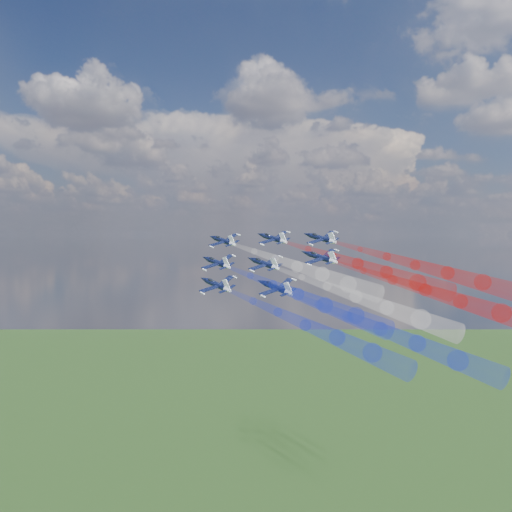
% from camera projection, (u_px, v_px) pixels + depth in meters
% --- Properties ---
extents(jet_lead, '(16.56, 16.04, 9.21)m').
position_uv_depth(jet_lead, '(223.00, 241.00, 164.03)').
color(jet_lead, black).
extents(trail_lead, '(43.16, 33.79, 15.31)m').
position_uv_depth(trail_lead, '(297.00, 266.00, 141.13)').
color(trail_lead, white).
extents(jet_inner_left, '(16.56, 16.04, 9.21)m').
position_uv_depth(jet_inner_left, '(217.00, 263.00, 151.22)').
color(jet_inner_left, black).
extents(trail_inner_left, '(43.16, 33.79, 15.31)m').
position_uv_depth(trail_inner_left, '(298.00, 294.00, 128.32)').
color(trail_inner_left, '#192CD8').
extents(jet_inner_right, '(16.56, 16.04, 9.21)m').
position_uv_depth(jet_inner_right, '(273.00, 238.00, 159.82)').
color(jet_inner_right, black).
extents(trail_inner_right, '(43.16, 33.79, 15.31)m').
position_uv_depth(trail_inner_right, '(358.00, 264.00, 136.93)').
color(trail_inner_right, red).
extents(jet_outer_left, '(16.56, 16.04, 9.21)m').
position_uv_depth(jet_outer_left, '(216.00, 285.00, 138.32)').
color(jet_outer_left, black).
extents(trail_outer_left, '(43.16, 33.79, 15.31)m').
position_uv_depth(trail_outer_left, '(306.00, 324.00, 115.42)').
color(trail_outer_left, '#192CD8').
extents(jet_center_third, '(16.56, 16.04, 9.21)m').
position_uv_depth(jet_center_third, '(264.00, 264.00, 147.74)').
color(jet_center_third, black).
extents(trail_center_third, '(43.16, 33.79, 15.31)m').
position_uv_depth(trail_center_third, '(355.00, 296.00, 124.84)').
color(trail_center_third, white).
extents(jet_outer_right, '(16.56, 16.04, 9.21)m').
position_uv_depth(jet_outer_right, '(321.00, 238.00, 157.06)').
color(jet_outer_right, black).
extents(trail_outer_right, '(43.16, 33.79, 15.31)m').
position_uv_depth(trail_outer_right, '(416.00, 264.00, 134.16)').
color(trail_outer_right, red).
extents(jet_rear_left, '(16.56, 16.04, 9.21)m').
position_uv_depth(jet_rear_left, '(276.00, 288.00, 134.61)').
color(jet_rear_left, black).
extents(trail_rear_left, '(43.16, 33.79, 15.31)m').
position_uv_depth(trail_rear_left, '(380.00, 329.00, 111.71)').
color(trail_rear_left, '#192CD8').
extents(jet_rear_right, '(16.56, 16.04, 9.21)m').
position_uv_depth(jet_rear_right, '(320.00, 257.00, 143.72)').
color(jet_rear_right, black).
extents(trail_rear_right, '(43.16, 33.79, 15.31)m').
position_uv_depth(trail_rear_right, '(425.00, 290.00, 120.83)').
color(trail_rear_right, red).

